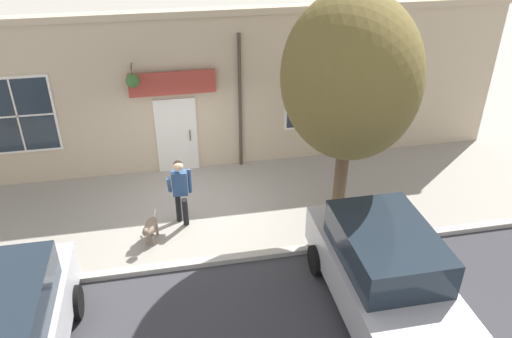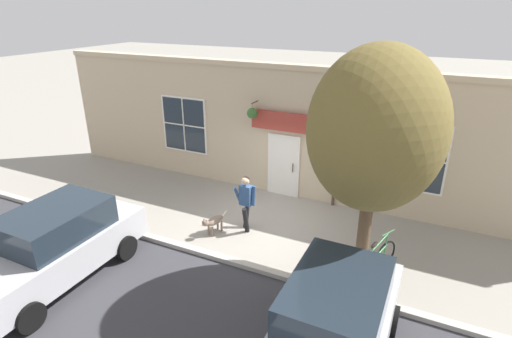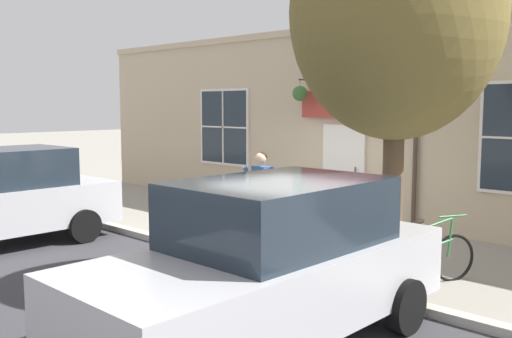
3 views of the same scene
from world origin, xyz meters
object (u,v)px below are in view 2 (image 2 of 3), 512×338
Objects in this scene: parked_car_nearest_curb at (54,245)px; street_tree_by_curb at (375,133)px; pedestrian_walking at (246,198)px; fire_hydrant at (83,202)px; dog_on_leash at (213,221)px; leaning_bicycle at (376,261)px; parked_car_mid_block at (332,328)px.

street_tree_by_curb is at bearing 112.94° from parked_car_nearest_curb.
pedestrian_walking is 5.12m from fire_hydrant.
dog_on_leash is 1.29× the size of fire_hydrant.
street_tree_by_curb reaches higher than leaning_bicycle.
leaning_bicycle is 7.43m from parked_car_nearest_curb.
parked_car_nearest_curb is (2.70, -6.38, -2.77)m from street_tree_by_curb.
pedestrian_walking reaches higher than fire_hydrant.
parked_car_nearest_curb is 5.60× the size of fire_hydrant.
dog_on_leash is at bearing -89.53° from leaning_bicycle.
pedestrian_walking is at bearing -107.98° from street_tree_by_curb.
parked_car_nearest_curb is 6.41m from parked_car_mid_block.
street_tree_by_curb is 8.93m from fire_hydrant.
street_tree_by_curb reaches higher than pedestrian_walking.
street_tree_by_curb reaches higher than fire_hydrant.
dog_on_leash is 4.25m from fire_hydrant.
dog_on_leash is 5.12m from parked_car_mid_block.
dog_on_leash is (0.58, -0.73, -0.61)m from pedestrian_walking.
dog_on_leash is at bearing -97.20° from street_tree_by_curb.
leaning_bicycle is at bearing 153.61° from street_tree_by_curb.
parked_car_nearest_curb is at bearing 37.52° from fire_hydrant.
dog_on_leash is 3.96m from parked_car_nearest_curb.
pedestrian_walking is at bearing 104.58° from fire_hydrant.
pedestrian_walking is 0.39× the size of parked_car_nearest_curb.
street_tree_by_curb is at bearing 72.02° from pedestrian_walking.
pedestrian_walking is 0.39× the size of parked_car_mid_block.
leaning_bicycle is at bearing 90.47° from dog_on_leash.
parked_car_mid_block is (2.99, -0.26, 0.50)m from leaning_bicycle.
parked_car_mid_block is at bearing 44.00° from pedestrian_walking.
parked_car_mid_block is 5.60× the size of fire_hydrant.
street_tree_by_curb is (1.10, 3.40, 2.66)m from pedestrian_walking.
parked_car_nearest_curb is 3.22m from fire_hydrant.
street_tree_by_curb is 6.96× the size of fire_hydrant.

